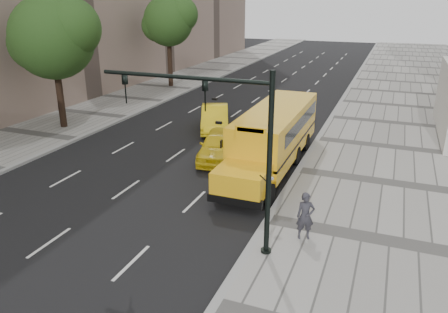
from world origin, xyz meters
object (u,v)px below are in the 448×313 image
(tree_b, at_px, (54,37))
(tree_c, at_px, (169,21))
(traffic_signal, at_px, (228,139))
(school_bus, at_px, (275,132))
(taxi_far, at_px, (215,118))
(taxi_near, at_px, (219,145))
(pedestrian, at_px, (305,216))

(tree_b, distance_m, tree_c, 15.38)
(tree_b, bearing_deg, traffic_signal, -32.35)
(school_bus, bearing_deg, taxi_far, 138.72)
(school_bus, height_order, taxi_near, school_bus)
(tree_c, xyz_separation_m, taxi_far, (9.55, -11.89, -5.47))
(tree_b, xyz_separation_m, traffic_signal, (15.59, -9.88, -1.95))
(tree_c, bearing_deg, taxi_far, -51.25)
(tree_b, relative_size, tree_c, 1.01)
(school_bus, height_order, traffic_signal, traffic_signal)
(pedestrian, xyz_separation_m, traffic_signal, (-2.44, -1.41, 3.05))
(taxi_far, bearing_deg, tree_c, 106.63)
(pedestrian, bearing_deg, traffic_signal, -171.60)
(taxi_far, distance_m, traffic_signal, 15.03)
(tree_b, distance_m, pedestrian, 20.54)
(tree_b, relative_size, school_bus, 0.75)
(taxi_far, relative_size, pedestrian, 2.78)
(pedestrian, bearing_deg, taxi_near, 110.21)
(tree_c, bearing_deg, pedestrian, -52.89)
(tree_c, relative_size, traffic_signal, 1.34)
(taxi_far, xyz_separation_m, traffic_signal, (6.06, -13.36, 3.28))
(school_bus, height_order, pedestrian, school_bus)
(taxi_near, height_order, traffic_signal, traffic_signal)
(tree_b, height_order, taxi_near, tree_b)
(taxi_far, height_order, pedestrian, pedestrian)
(tree_c, bearing_deg, taxi_near, -54.96)
(school_bus, bearing_deg, traffic_signal, -85.43)
(taxi_far, xyz_separation_m, pedestrian, (8.50, -11.96, 0.23))
(tree_b, bearing_deg, pedestrian, -25.16)
(tree_b, height_order, school_bus, tree_b)
(tree_b, relative_size, taxi_far, 1.75)
(tree_c, xyz_separation_m, pedestrian, (18.04, -23.85, -5.24))
(tree_b, xyz_separation_m, taxi_far, (9.53, 3.49, -5.23))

